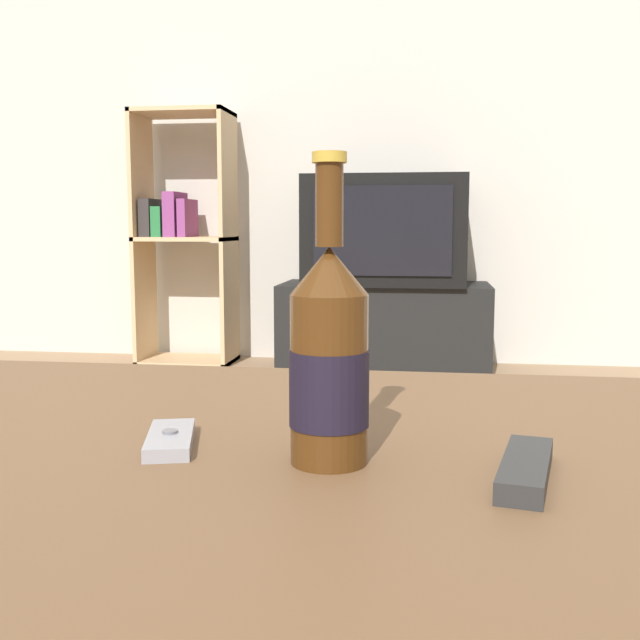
{
  "coord_description": "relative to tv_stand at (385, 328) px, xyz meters",
  "views": [
    {
      "loc": [
        0.16,
        -0.74,
        0.68
      ],
      "look_at": [
        0.02,
        0.25,
        0.55
      ],
      "focal_mm": 42.0,
      "sensor_mm": 36.0,
      "label": 1
    }
  ],
  "objects": [
    {
      "name": "back_wall",
      "position": [
        0.03,
        0.3,
        1.09
      ],
      "size": [
        8.0,
        0.05,
        2.6
      ],
      "color": "beige",
      "rests_on": "ground_plane"
    },
    {
      "name": "coffee_table",
      "position": [
        0.03,
        -2.72,
        0.19
      ],
      "size": [
        1.13,
        0.84,
        0.45
      ],
      "color": "brown",
      "rests_on": "ground_plane"
    },
    {
      "name": "tv_stand",
      "position": [
        0.0,
        0.0,
        0.0
      ],
      "size": [
        0.96,
        0.46,
        0.41
      ],
      "color": "black",
      "rests_on": "ground_plane"
    },
    {
      "name": "television",
      "position": [
        -0.0,
        -0.0,
        0.45
      ],
      "size": [
        0.72,
        0.52,
        0.49
      ],
      "color": "black",
      "rests_on": "tv_stand"
    },
    {
      "name": "bookshelf",
      "position": [
        -1.0,
        0.09,
        0.43
      ],
      "size": [
        0.46,
        0.3,
        1.23
      ],
      "color": "tan",
      "rests_on": "ground_plane"
    },
    {
      "name": "beer_bottle",
      "position": [
        0.1,
        -2.77,
        0.35
      ],
      "size": [
        0.08,
        0.08,
        0.29
      ],
      "color": "#47280F",
      "rests_on": "coffee_table"
    },
    {
      "name": "cell_phone",
      "position": [
        -0.07,
        -2.74,
        0.25
      ],
      "size": [
        0.07,
        0.12,
        0.02
      ],
      "rotation": [
        0.0,
        0.0,
        0.26
      ],
      "color": "gray",
      "rests_on": "coffee_table"
    },
    {
      "name": "remote_control",
      "position": [
        0.29,
        -2.79,
        0.26
      ],
      "size": [
        0.07,
        0.16,
        0.02
      ],
      "rotation": [
        0.0,
        0.0,
        -0.2
      ],
      "color": "#282828",
      "rests_on": "coffee_table"
    }
  ]
}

